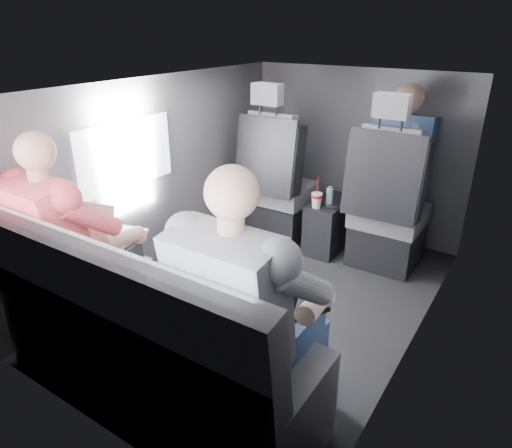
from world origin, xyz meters
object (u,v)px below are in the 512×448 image
Objects in this scene: water_bottle at (330,196)px; laptop_white at (104,230)px; passenger_rear_right at (251,313)px; center_console at (329,225)px; rear_bench at (148,349)px; front_seat_right at (387,215)px; soda_cup at (317,200)px; front_seat_left at (278,192)px; passenger_rear_left at (74,246)px; laptop_black at (283,296)px; passenger_front_right at (401,158)px.

laptop_white is (-0.61, -1.56, 0.17)m from water_bottle.
water_bottle is at bearing 105.12° from passenger_rear_right.
center_console is 1.94m from rear_bench.
front_seat_right is 0.44m from water_bottle.
front_seat_right is 0.79× the size of rear_bench.
front_seat_right is at bearing 16.31° from soda_cup.
front_seat_left is 1.01× the size of passenger_rear_right.
passenger_rear_right is (1.07, -0.00, 0.01)m from passenger_rear_left.
water_bottle is at bearing -174.77° from front_seat_right.
front_seat_right is 1.01× the size of passenger_rear_right.
front_seat_right reaches higher than rear_bench.
soda_cup is at bearing 91.16° from rear_bench.
front_seat_left is 0.90m from front_seat_right.
front_seat_left reaches higher than passenger_rear_left.
soda_cup is 0.20× the size of passenger_rear_left.
front_seat_right is 1.64m from laptop_black.
front_seat_right reaches higher than passenger_rear_left.
rear_bench reaches higher than water_bottle.
passenger_rear_left is (-0.54, -1.66, 0.17)m from soda_cup.
soda_cup is 0.12m from water_bottle.
soda_cup reaches higher than center_console.
front_seat_left is 0.79× the size of rear_bench.
soda_cup is 1.76m from passenger_rear_right.
front_seat_left is 2.05m from passenger_rear_right.
front_seat_left reaches higher than soda_cup.
water_bottle is 1.67m from laptop_black.
front_seat_left is 0.48m from water_bottle.
passenger_rear_right is (0.50, 0.09, 0.33)m from rear_bench.
laptop_black is at bearing 78.98° from passenger_rear_right.
laptop_black is at bearing -68.98° from soda_cup.
laptop_white is 1.11m from passenger_rear_right.
passenger_front_right is at bearing 40.72° from soda_cup.
center_console is at bearing 105.07° from passenger_rear_right.
laptop_white reaches higher than center_console.
front_seat_right is at bearing 5.23° from water_bottle.
water_bottle is at bearing -144.01° from passenger_front_right.
soda_cup is at bearing 111.02° from laptop_black.
laptop_white reaches higher than soda_cup.
soda_cup is 1.70× the size of water_bottle.
passenger_rear_left is at bearing -115.87° from passenger_front_right.
center_console is 1.80m from laptop_white.
laptop_black is (0.08, -1.62, 0.23)m from front_seat_right.
center_console is 1.96m from passenger_rear_right.
center_console is 1.96× the size of soda_cup.
front_seat_left reaches higher than rear_bench.
passenger_rear_left is (-1.11, -0.18, 0.00)m from laptop_black.
water_bottle is 0.40× the size of laptop_white.
front_seat_right is at bearing 60.50° from passenger_rear_left.
passenger_front_right is (0.43, 2.16, 0.45)m from rear_bench.
laptop_white is (-0.59, 0.30, 0.32)m from rear_bench.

